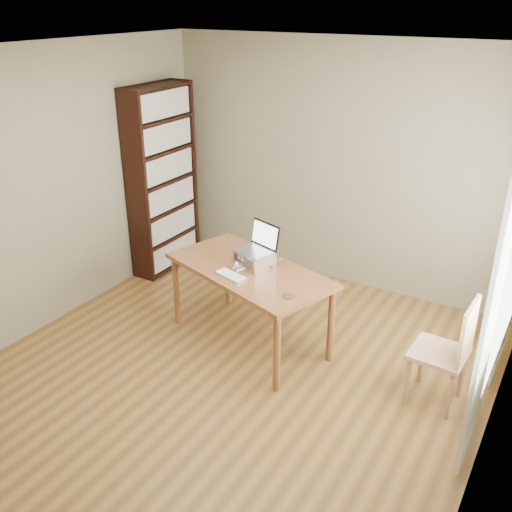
{
  "coord_description": "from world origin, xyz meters",
  "views": [
    {
      "loc": [
        2.23,
        -3.21,
        2.95
      ],
      "look_at": [
        -0.05,
        0.62,
        0.9
      ],
      "focal_mm": 40.0,
      "sensor_mm": 36.0,
      "label": 1
    }
  ],
  "objects_px": {
    "keyboard": "(231,276)",
    "chair": "(449,349)",
    "bookshelf": "(163,180)",
    "cat": "(256,258)",
    "desk": "(249,277)",
    "laptop": "(257,243)"
  },
  "relations": [
    {
      "from": "keyboard",
      "to": "chair",
      "type": "distance_m",
      "value": 1.85
    },
    {
      "from": "bookshelf",
      "to": "cat",
      "type": "xyz_separation_m",
      "value": [
        1.7,
        -0.8,
        -0.24
      ]
    },
    {
      "from": "bookshelf",
      "to": "keyboard",
      "type": "bearing_deg",
      "value": -34.4
    },
    {
      "from": "cat",
      "to": "chair",
      "type": "distance_m",
      "value": 1.79
    },
    {
      "from": "cat",
      "to": "chair",
      "type": "relative_size",
      "value": 0.51
    },
    {
      "from": "desk",
      "to": "cat",
      "type": "xyz_separation_m",
      "value": [
        0.01,
        0.11,
        0.15
      ]
    },
    {
      "from": "laptop",
      "to": "keyboard",
      "type": "relative_size",
      "value": 1.17
    },
    {
      "from": "laptop",
      "to": "keyboard",
      "type": "xyz_separation_m",
      "value": [
        -0.05,
        -0.36,
        -0.18
      ]
    },
    {
      "from": "bookshelf",
      "to": "keyboard",
      "type": "xyz_separation_m",
      "value": [
        1.65,
        -1.13,
        -0.29
      ]
    },
    {
      "from": "keyboard",
      "to": "bookshelf",
      "type": "bearing_deg",
      "value": 160.32
    },
    {
      "from": "laptop",
      "to": "cat",
      "type": "relative_size",
      "value": 0.83
    },
    {
      "from": "desk",
      "to": "chair",
      "type": "xyz_separation_m",
      "value": [
        1.77,
        0.02,
        -0.16
      ]
    },
    {
      "from": "desk",
      "to": "chair",
      "type": "relative_size",
      "value": 1.83
    },
    {
      "from": "desk",
      "to": "laptop",
      "type": "distance_m",
      "value": 0.31
    },
    {
      "from": "bookshelf",
      "to": "keyboard",
      "type": "distance_m",
      "value": 2.02
    },
    {
      "from": "laptop",
      "to": "keyboard",
      "type": "distance_m",
      "value": 0.41
    },
    {
      "from": "bookshelf",
      "to": "laptop",
      "type": "distance_m",
      "value": 1.87
    },
    {
      "from": "bookshelf",
      "to": "desk",
      "type": "xyz_separation_m",
      "value": [
        1.7,
        -0.91,
        -0.39
      ]
    },
    {
      "from": "bookshelf",
      "to": "laptop",
      "type": "height_order",
      "value": "bookshelf"
    },
    {
      "from": "cat",
      "to": "chair",
      "type": "bearing_deg",
      "value": 22.43
    },
    {
      "from": "keyboard",
      "to": "cat",
      "type": "height_order",
      "value": "cat"
    },
    {
      "from": "desk",
      "to": "keyboard",
      "type": "bearing_deg",
      "value": -85.04
    }
  ]
}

